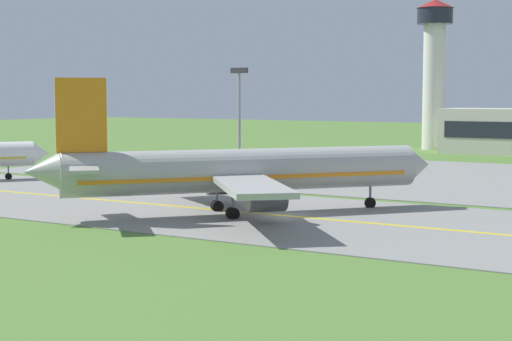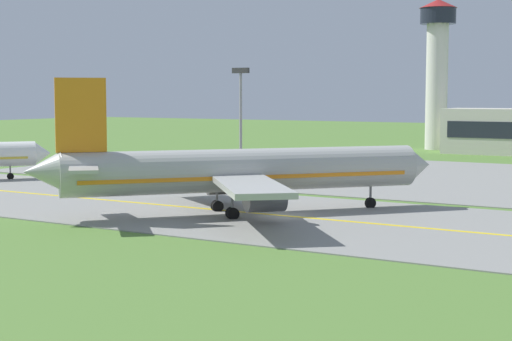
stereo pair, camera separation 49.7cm
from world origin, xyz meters
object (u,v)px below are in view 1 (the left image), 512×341
object	(u,v)px
service_truck_baggage	(341,168)
apron_light_mast	(239,109)
control_tower	(434,61)
airplane_lead	(240,171)

from	to	relation	value
service_truck_baggage	apron_light_mast	xyz separation A→B (m)	(-10.79, -8.22, 7.79)
service_truck_baggage	control_tower	xyz separation A→B (m)	(-9.58, 64.52, 16.64)
control_tower	service_truck_baggage	bearing A→B (deg)	-81.55
control_tower	apron_light_mast	size ratio (longest dim) A/B	2.08
airplane_lead	apron_light_mast	bearing A→B (deg)	122.33
apron_light_mast	control_tower	bearing A→B (deg)	89.05
airplane_lead	control_tower	size ratio (longest dim) A/B	1.07
service_truck_baggage	apron_light_mast	bearing A→B (deg)	-142.70
airplane_lead	apron_light_mast	xyz separation A→B (m)	(-16.34, 25.82, 5.19)
service_truck_baggage	apron_light_mast	world-z (taller)	apron_light_mast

